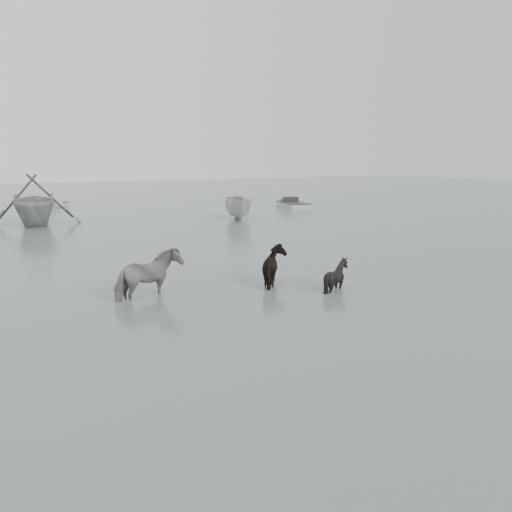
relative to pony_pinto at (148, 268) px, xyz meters
name	(u,v)px	position (x,y,z in m)	size (l,w,h in m)	color
ground	(258,314)	(1.97, -2.81, -0.81)	(140.00, 140.00, 0.00)	slate
pony_pinto	(148,268)	(0.00, 0.00, 0.00)	(0.88, 1.93, 1.63)	black
pony_dark	(277,261)	(3.87, -0.42, -0.12)	(1.38, 1.18, 1.39)	black
pony_black	(336,269)	(5.10, -1.78, -0.21)	(0.98, 1.10, 1.22)	black
rowboat_trail	(34,198)	(-1.52, 17.80, 0.71)	(4.98, 5.77, 3.04)	gray
boat_small	(239,207)	(9.83, 14.54, -0.02)	(1.54, 4.10, 1.58)	#B0B0AB
skiff_port	(294,202)	(16.90, 19.43, -0.44)	(5.02, 1.60, 0.75)	#B0B3B0
skiff_mid	(46,201)	(0.10, 29.32, -0.44)	(5.64, 1.60, 0.75)	gray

